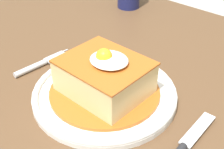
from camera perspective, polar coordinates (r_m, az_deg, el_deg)
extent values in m
cube|color=brown|center=(0.65, 1.68, -0.77)|extent=(1.30, 0.82, 0.04)
cylinder|color=brown|center=(1.38, -7.52, 1.78)|extent=(0.07, 0.07, 0.70)
cylinder|color=white|center=(0.56, -1.37, -3.79)|extent=(0.27, 0.27, 0.01)
torus|color=white|center=(0.56, -1.38, -3.19)|extent=(0.27, 0.27, 0.01)
cylinder|color=#B75B1E|center=(0.56, -1.38, -3.15)|extent=(0.20, 0.20, 0.01)
cube|color=#E5C684|center=(0.54, -1.43, -0.45)|extent=(0.15, 0.12, 0.06)
cube|color=#B75B1E|center=(0.52, -1.48, 2.31)|extent=(0.15, 0.12, 0.00)
ellipsoid|color=white|center=(0.51, -0.57, 2.78)|extent=(0.07, 0.06, 0.01)
sphere|color=yellow|center=(0.52, -1.50, 3.39)|extent=(0.03, 0.03, 0.03)
cylinder|color=silver|center=(0.66, -15.07, 1.14)|extent=(0.02, 0.08, 0.01)
cube|color=silver|center=(0.68, -10.52, 3.27)|extent=(0.02, 0.05, 0.00)
cylinder|color=silver|center=(0.69, -8.46, 3.80)|extent=(0.00, 0.03, 0.00)
cylinder|color=silver|center=(0.69, -8.86, 4.04)|extent=(0.00, 0.03, 0.00)
cylinder|color=silver|center=(0.70, -9.26, 4.27)|extent=(0.00, 0.03, 0.00)
cube|color=silver|center=(0.51, 15.85, -9.91)|extent=(0.02, 0.09, 0.00)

